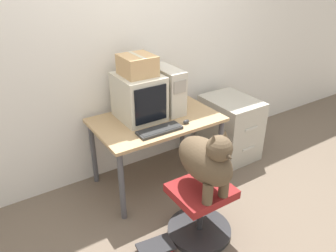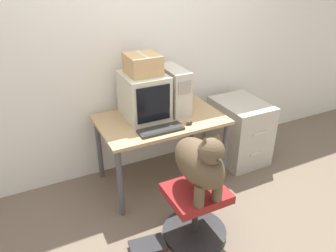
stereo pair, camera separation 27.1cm
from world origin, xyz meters
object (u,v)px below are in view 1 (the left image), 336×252
filing_cabinet (230,127)px  book_stack_floor (155,249)px  cardboard_box (137,65)px  crt_monitor (139,97)px  office_chair (200,210)px  keyboard (160,130)px  dog (207,160)px  pc_tower (167,90)px

filing_cabinet → book_stack_floor: bearing=-151.6°
cardboard_box → filing_cabinet: bearing=-6.1°
filing_cabinet → crt_monitor: bearing=174.1°
office_chair → filing_cabinet: 1.32m
filing_cabinet → cardboard_box: bearing=173.9°
keyboard → book_stack_floor: bearing=-125.0°
keyboard → filing_cabinet: size_ratio=0.59×
filing_cabinet → book_stack_floor: size_ratio=2.28×
dog → crt_monitor: bearing=92.2°
pc_tower → cardboard_box: (-0.31, -0.00, 0.29)m
keyboard → dog: 0.62m
crt_monitor → filing_cabinet: crt_monitor is taller
crt_monitor → office_chair: crt_monitor is taller
keyboard → filing_cabinet: 1.15m
pc_tower → filing_cabinet: size_ratio=0.64×
book_stack_floor → keyboard: bearing=55.0°
keyboard → cardboard_box: (-0.01, 0.34, 0.49)m
filing_cabinet → book_stack_floor: 1.69m
cardboard_box → book_stack_floor: bearing=-112.9°
keyboard → filing_cabinet: keyboard is taller
filing_cabinet → cardboard_box: cardboard_box is taller
pc_tower → keyboard: pc_tower is taller
crt_monitor → office_chair: (0.04, -0.92, -0.68)m
keyboard → cardboard_box: size_ratio=1.37×
pc_tower → book_stack_floor: bearing=-127.4°
crt_monitor → keyboard: crt_monitor is taller
pc_tower → dog: (-0.27, -0.96, -0.18)m
pc_tower → cardboard_box: 0.43m
crt_monitor → pc_tower: 0.31m
pc_tower → dog: 1.02m
pc_tower → office_chair: pc_tower is taller
keyboard → office_chair: keyboard is taller
office_chair → book_stack_floor: bearing=178.0°
dog → cardboard_box: bearing=92.2°
filing_cabinet → book_stack_floor: (-1.46, -0.79, -0.31)m
office_chair → cardboard_box: size_ratio=1.79×
office_chair → book_stack_floor: size_ratio=1.77×
pc_tower → dog: size_ratio=0.78×
crt_monitor → book_stack_floor: bearing=-113.0°
crt_monitor → filing_cabinet: bearing=-5.9°
pc_tower → keyboard: (-0.30, -0.34, -0.20)m
pc_tower → book_stack_floor: size_ratio=1.45×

